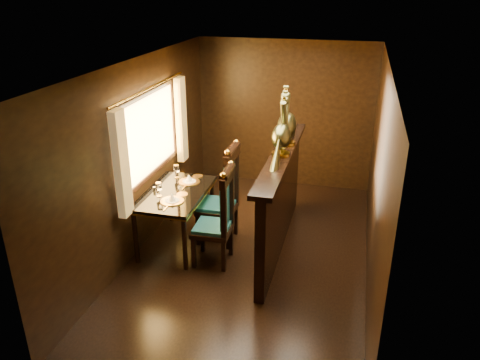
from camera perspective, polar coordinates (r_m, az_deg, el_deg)
The scene contains 8 objects.
ground at distance 6.33m, azimuth 1.31°, elevation -8.97°, with size 5.00×5.00×0.00m, color black.
room_shell at distance 5.68m, azimuth 0.65°, elevation 4.86°, with size 3.04×5.04×2.52m.
partition at distance 6.19m, azimuth 4.89°, elevation -2.30°, with size 0.26×2.70×1.36m.
dining_table at distance 6.32m, azimuth -7.88°, elevation -1.99°, with size 0.81×1.32×0.98m.
chair_left at distance 5.82m, azimuth -2.26°, elevation -4.15°, with size 0.49×0.54×1.34m.
chair_right at distance 6.29m, azimuth -1.71°, elevation -1.48°, with size 0.52×0.57×1.43m.
peacock_left at distance 5.73m, azimuth 5.12°, elevation 6.66°, with size 0.24×0.65×0.78m, color #1A4F39, non-canonical shape.
peacock_right at distance 6.13m, azimuth 5.80°, elevation 7.99°, with size 0.26×0.70×0.83m, color #1A4F39, non-canonical shape.
Camera 1 is at (1.18, -5.22, 3.38)m, focal length 35.00 mm.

